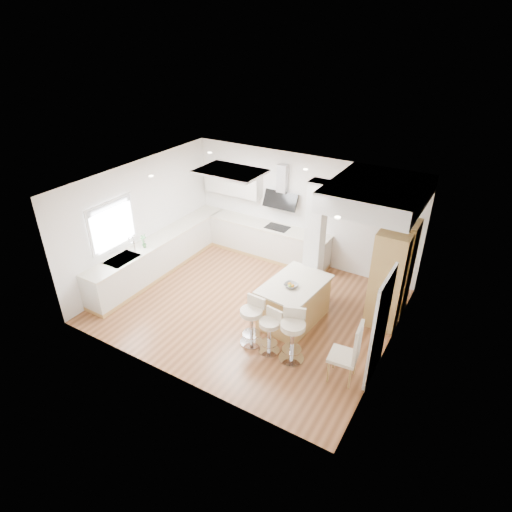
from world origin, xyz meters
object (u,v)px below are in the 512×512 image
Objects in this scene: peninsula at (294,302)px; bar_stool_b at (270,329)px; dining_chair at (350,351)px; bar_stool_c at (293,333)px; bar_stool_a at (252,319)px.

peninsula reaches higher than bar_stool_b.
bar_stool_c is at bearing 174.95° from dining_chair.
peninsula is 1.08m from bar_stool_b.
dining_chair is (1.08, 0.01, 0.05)m from bar_stool_c.
peninsula is at bearing 74.03° from bar_stool_a.
dining_chair is at bearing 9.44° from bar_stool_b.
bar_stool_c is at bearing -59.41° from peninsula.
peninsula is 1.17m from bar_stool_c.
dining_chair is (1.53, 0.04, 0.14)m from bar_stool_b.
bar_stool_a is 0.42m from bar_stool_b.
bar_stool_c is (0.49, -1.05, 0.13)m from peninsula.
peninsula is 1.52× the size of bar_stool_c.
bar_stool_b is at bearing 175.72° from dining_chair.
bar_stool_c reaches higher than bar_stool_b.
bar_stool_b is at bearing 163.73° from bar_stool_c.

